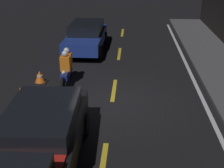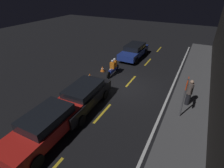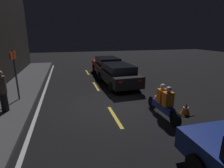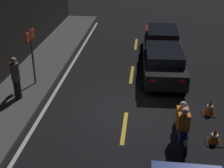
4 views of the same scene
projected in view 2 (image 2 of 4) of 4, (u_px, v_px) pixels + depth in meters
ground_plane at (126, 87)px, 13.12m from camera, size 56.00×56.00×0.00m
raised_curb at (189, 102)px, 11.30m from camera, size 28.00×2.24×0.13m
lane_dash_a at (159, 49)px, 20.86m from camera, size 2.00×0.14×0.01m
lane_dash_b at (148, 62)px, 17.37m from camera, size 2.00×0.14×0.01m
lane_dash_c at (131, 81)px, 13.89m from camera, size 2.00×0.14×0.01m
lane_dash_d at (103, 113)px, 10.41m from camera, size 2.00×0.14×0.01m
lane_solid_kerb at (168, 97)px, 11.88m from camera, size 25.20×0.14×0.01m
sedan_blue at (134, 51)px, 18.14m from camera, size 4.56×1.88×1.39m
van_black at (83, 96)px, 10.65m from camera, size 4.62×2.02×1.40m
taxi_red at (45, 126)px, 8.31m from camera, size 4.42×1.90×1.48m
motorcycle at (113, 67)px, 14.74m from camera, size 2.24×0.38×1.36m
traffic_cone_near at (102, 69)px, 15.34m from camera, size 0.51×0.51×0.49m
traffic_cone_mid at (90, 77)px, 14.01m from camera, size 0.51×0.51×0.56m
pedestrian at (189, 92)px, 10.56m from camera, size 0.34×0.34×1.71m
shop_sign at (185, 91)px, 9.15m from camera, size 0.90×0.08×2.40m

